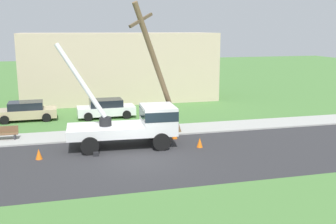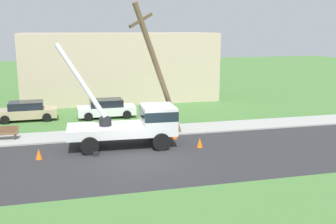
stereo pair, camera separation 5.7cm
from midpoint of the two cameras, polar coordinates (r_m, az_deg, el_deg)
name	(u,v)px [view 2 (the right image)]	position (r m, az deg, el deg)	size (l,w,h in m)	color
ground_plane	(113,114)	(32.58, -7.80, -0.25)	(120.00, 120.00, 0.00)	#477538
road_asphalt	(140,160)	(21.10, -3.94, -6.82)	(80.00, 8.44, 0.01)	#2B2B2D
sidewalk_strip	(125,133)	(26.34, -6.15, -2.97)	(80.00, 2.66, 0.10)	#9E9E99
utility_truck	(136,122)	(23.22, -4.50, -1.49)	(6.75, 3.21, 5.98)	silver
leaning_utility_pole	(158,71)	(24.24, -1.35, 5.93)	(3.79, 2.34, 8.34)	brown
traffic_cone_ahead	(200,143)	(23.19, 4.63, -4.39)	(0.36, 0.36, 0.56)	orange
traffic_cone_behind	(39,154)	(22.11, -17.97, -5.75)	(0.36, 0.36, 0.56)	orange
traffic_cone_curbside	(175,134)	(24.94, 1.02, -3.20)	(0.36, 0.36, 0.56)	orange
parked_sedan_tan	(26,111)	(31.65, -19.58, 0.14)	(4.45, 2.11, 1.42)	tan
parked_sedan_white	(106,108)	(31.21, -8.78, 0.53)	(4.44, 2.08, 1.42)	silver
park_bench	(5,134)	(26.34, -22.31, -2.87)	(1.60, 0.45, 0.90)	brown
lowrise_building_backdrop	(120,67)	(38.54, -6.79, 6.44)	(18.00, 6.00, 6.40)	#C6B293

